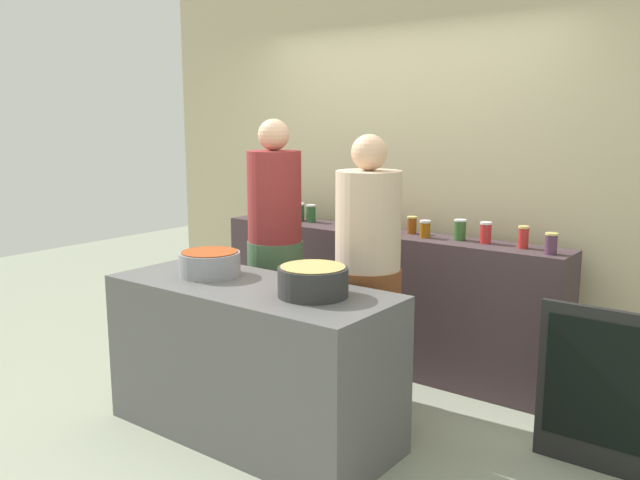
% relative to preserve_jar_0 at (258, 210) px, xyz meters
% --- Properties ---
extents(ground, '(12.00, 12.00, 0.00)m').
position_rel_preserve_jar_0_xyz_m(ground, '(1.24, -1.13, -1.05)').
color(ground, gray).
extents(storefront_wall, '(4.80, 0.12, 3.00)m').
position_rel_preserve_jar_0_xyz_m(storefront_wall, '(1.24, 0.32, 0.45)').
color(storefront_wall, tan).
rests_on(storefront_wall, ground).
extents(display_shelf, '(2.70, 0.36, 1.00)m').
position_rel_preserve_jar_0_xyz_m(display_shelf, '(1.24, -0.03, -0.55)').
color(display_shelf, '#413136').
rests_on(display_shelf, ground).
extents(prep_table, '(1.70, 0.70, 0.89)m').
position_rel_preserve_jar_0_xyz_m(prep_table, '(1.24, -1.43, -0.61)').
color(prep_table, '#595858').
rests_on(prep_table, ground).
extents(preserve_jar_0, '(0.08, 0.08, 0.10)m').
position_rel_preserve_jar_0_xyz_m(preserve_jar_0, '(0.00, 0.00, 0.00)').
color(preserve_jar_0, '#8F4B0F').
rests_on(preserve_jar_0, display_shelf).
extents(preserve_jar_1, '(0.09, 0.09, 0.13)m').
position_rel_preserve_jar_0_xyz_m(preserve_jar_1, '(0.18, -0.05, 0.01)').
color(preserve_jar_1, '#5E8C33').
rests_on(preserve_jar_1, display_shelf).
extents(preserve_jar_2, '(0.09, 0.09, 0.15)m').
position_rel_preserve_jar_0_xyz_m(preserve_jar_2, '(0.29, -0.06, 0.02)').
color(preserve_jar_2, olive).
rests_on(preserve_jar_2, display_shelf).
extents(preserve_jar_3, '(0.09, 0.09, 0.14)m').
position_rel_preserve_jar_0_xyz_m(preserve_jar_3, '(0.43, 0.02, 0.02)').
color(preserve_jar_3, '#235939').
rests_on(preserve_jar_3, display_shelf).
extents(preserve_jar_4, '(0.08, 0.08, 0.14)m').
position_rel_preserve_jar_0_xyz_m(preserve_jar_4, '(0.55, 0.02, 0.02)').
color(preserve_jar_4, '#26542A').
rests_on(preserve_jar_4, display_shelf).
extents(preserve_jar_5, '(0.09, 0.09, 0.10)m').
position_rel_preserve_jar_0_xyz_m(preserve_jar_5, '(0.96, -0.02, 0.00)').
color(preserve_jar_5, '#953419').
rests_on(preserve_jar_5, display_shelf).
extents(preserve_jar_6, '(0.08, 0.08, 0.11)m').
position_rel_preserve_jar_0_xyz_m(preserve_jar_6, '(1.11, -0.05, 0.01)').
color(preserve_jar_6, gold).
rests_on(preserve_jar_6, display_shelf).
extents(preserve_jar_7, '(0.07, 0.07, 0.12)m').
position_rel_preserve_jar_0_xyz_m(preserve_jar_7, '(1.21, -0.02, 0.01)').
color(preserve_jar_7, brown).
rests_on(preserve_jar_7, display_shelf).
extents(preserve_jar_8, '(0.07, 0.07, 0.12)m').
position_rel_preserve_jar_0_xyz_m(preserve_jar_8, '(1.44, 0.03, 0.01)').
color(preserve_jar_8, brown).
rests_on(preserve_jar_8, display_shelf).
extents(preserve_jar_9, '(0.08, 0.08, 0.12)m').
position_rel_preserve_jar_0_xyz_m(preserve_jar_9, '(1.59, -0.06, 0.01)').
color(preserve_jar_9, '#8D4C0C').
rests_on(preserve_jar_9, display_shelf).
extents(preserve_jar_10, '(0.08, 0.08, 0.14)m').
position_rel_preserve_jar_0_xyz_m(preserve_jar_10, '(1.83, -0.00, 0.02)').
color(preserve_jar_10, '#325D2A').
rests_on(preserve_jar_10, display_shelf).
extents(preserve_jar_11, '(0.08, 0.08, 0.14)m').
position_rel_preserve_jar_0_xyz_m(preserve_jar_11, '(2.01, -0.00, 0.02)').
color(preserve_jar_11, '#B32725').
rests_on(preserve_jar_11, display_shelf).
extents(preserve_jar_12, '(0.07, 0.07, 0.14)m').
position_rel_preserve_jar_0_xyz_m(preserve_jar_12, '(2.27, -0.02, 0.02)').
color(preserve_jar_12, '#B42624').
rests_on(preserve_jar_12, display_shelf).
extents(preserve_jar_13, '(0.08, 0.08, 0.13)m').
position_rel_preserve_jar_0_xyz_m(preserve_jar_13, '(2.47, -0.10, 0.01)').
color(preserve_jar_13, '#4F2D44').
rests_on(preserve_jar_13, display_shelf).
extents(cooking_pot_left, '(0.36, 0.36, 0.15)m').
position_rel_preserve_jar_0_xyz_m(cooking_pot_left, '(0.89, -1.40, -0.09)').
color(cooking_pot_left, gray).
rests_on(cooking_pot_left, prep_table).
extents(cooking_pot_center, '(0.37, 0.37, 0.16)m').
position_rel_preserve_jar_0_xyz_m(cooking_pot_center, '(1.66, -1.40, -0.08)').
color(cooking_pot_center, '#2D2D2D').
rests_on(cooking_pot_center, prep_table).
extents(cook_with_tongs, '(0.38, 0.38, 1.80)m').
position_rel_preserve_jar_0_xyz_m(cook_with_tongs, '(0.82, -0.73, -0.23)').
color(cook_with_tongs, '#416242').
rests_on(cook_with_tongs, ground).
extents(cook_in_cap, '(0.40, 0.40, 1.72)m').
position_rel_preserve_jar_0_xyz_m(cook_in_cap, '(1.65, -0.87, -0.28)').
color(cook_in_cap, brown).
rests_on(cook_in_cap, ground).
extents(chalkboard_sign, '(0.59, 0.05, 0.87)m').
position_rel_preserve_jar_0_xyz_m(chalkboard_sign, '(2.91, -0.66, -0.61)').
color(chalkboard_sign, black).
rests_on(chalkboard_sign, ground).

